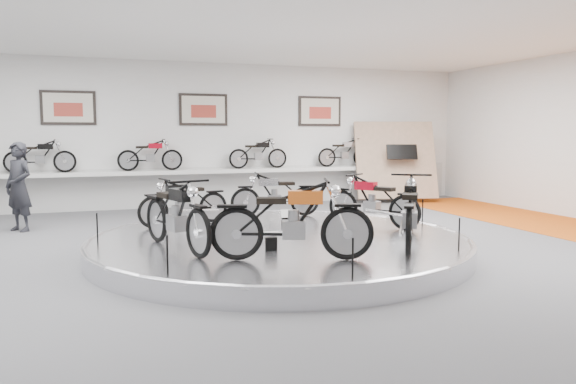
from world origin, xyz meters
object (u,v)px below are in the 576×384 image
object	(u,v)px
bike_f	(410,211)
bike_b	(275,194)
visitor	(19,187)
bike_d	(176,214)
display_platform	(280,245)
bike_c	(184,201)
shelf	(206,171)
bike_e	(292,220)
bike_a	(373,201)

from	to	relation	value
bike_f	bike_b	bearing A→B (deg)	47.49
bike_b	visitor	world-z (taller)	visitor
bike_b	bike_d	world-z (taller)	bike_d
display_platform	bike_c	distance (m)	2.26
shelf	visitor	world-z (taller)	visitor
bike_b	bike_c	xyz separation A→B (m)	(-1.99, -0.48, -0.01)
bike_e	display_platform	bearing A→B (deg)	95.41
bike_d	bike_f	bearing A→B (deg)	57.78
bike_b	bike_f	distance (m)	3.82
bike_b	bike_e	distance (m)	4.11
shelf	bike_c	world-z (taller)	bike_c
shelf	visitor	xyz separation A→B (m)	(-4.44, -2.50, -0.06)
bike_c	bike_d	size ratio (longest dim) A/B	0.84
bike_f	bike_d	bearing A→B (deg)	107.01
bike_a	bike_b	world-z (taller)	bike_a
bike_e	visitor	size ratio (longest dim) A/B	1.02
bike_b	visitor	distance (m)	5.36
bike_e	bike_f	distance (m)	2.05
shelf	display_platform	bearing A→B (deg)	-90.00
bike_a	bike_c	bearing A→B (deg)	36.16
display_platform	bike_a	size ratio (longest dim) A/B	3.85
bike_f	bike_c	bearing A→B (deg)	75.37
bike_e	bike_f	size ratio (longest dim) A/B	1.02
bike_c	bike_a	bearing A→B (deg)	143.28
bike_c	bike_d	distance (m)	2.30
shelf	bike_a	bearing A→B (deg)	-71.91
shelf	visitor	bearing A→B (deg)	-150.56
shelf	bike_d	size ratio (longest dim) A/B	5.95
shelf	bike_b	bearing A→B (deg)	-81.42
bike_b	bike_d	xyz separation A→B (m)	(-2.46, -2.73, 0.07)
bike_a	bike_c	distance (m)	3.58
display_platform	bike_e	size ratio (longest dim) A/B	3.34
bike_a	bike_f	distance (m)	1.91
display_platform	bike_a	xyz separation A→B (m)	(1.97, 0.37, 0.64)
shelf	bike_d	world-z (taller)	bike_d
bike_e	bike_c	bearing A→B (deg)	123.56
bike_c	display_platform	bearing A→B (deg)	113.61
visitor	bike_b	bearing A→B (deg)	27.33
bike_c	bike_f	distance (m)	4.37
shelf	bike_f	bearing A→B (deg)	-78.47
bike_d	bike_b	bearing A→B (deg)	121.50
bike_c	bike_e	size ratio (longest dim) A/B	0.81
shelf	bike_f	world-z (taller)	bike_f
shelf	bike_b	distance (m)	4.27
bike_d	visitor	xyz separation A→B (m)	(-2.62, 4.44, 0.09)
bike_c	bike_f	world-z (taller)	bike_f
bike_b	bike_e	size ratio (longest dim) A/B	0.83
bike_e	visitor	bearing A→B (deg)	143.81
shelf	bike_b	size ratio (longest dim) A/B	6.89
bike_c	bike_f	size ratio (longest dim) A/B	0.82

